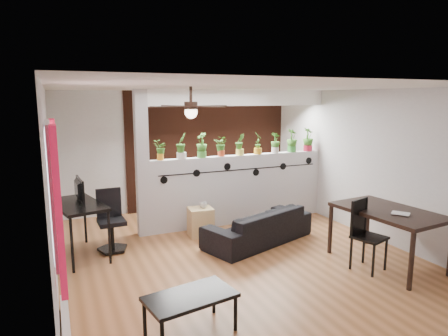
{
  "coord_description": "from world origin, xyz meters",
  "views": [
    {
      "loc": [
        -2.54,
        -5.43,
        2.45
      ],
      "look_at": [
        0.07,
        0.6,
        1.29
      ],
      "focal_mm": 32.0,
      "sensor_mm": 36.0,
      "label": 1
    }
  ],
  "objects_px": {
    "ceiling_fan": "(191,108)",
    "office_chair": "(111,224)",
    "coffee_table": "(190,299)",
    "potted_plant_7": "(292,140)",
    "potted_plant_0": "(160,150)",
    "potted_plant_2": "(202,144)",
    "dining_table": "(388,216)",
    "computer_desk": "(78,208)",
    "cube_shelf": "(201,222)",
    "folding_chair": "(364,228)",
    "potted_plant_1": "(181,145)",
    "cup": "(203,205)",
    "potted_plant_4": "(240,144)",
    "sofa": "(258,226)",
    "potted_plant_6": "(275,142)",
    "potted_plant_3": "(221,146)",
    "potted_plant_8": "(308,139)",
    "potted_plant_5": "(258,142)"
  },
  "relations": [
    {
      "from": "ceiling_fan",
      "to": "office_chair",
      "type": "height_order",
      "value": "ceiling_fan"
    },
    {
      "from": "potted_plant_0",
      "to": "coffee_table",
      "type": "height_order",
      "value": "potted_plant_0"
    },
    {
      "from": "potted_plant_7",
      "to": "dining_table",
      "type": "xyz_separation_m",
      "value": [
        -0.06,
        -2.71,
        -0.86
      ]
    },
    {
      "from": "computer_desk",
      "to": "office_chair",
      "type": "bearing_deg",
      "value": 8.6
    },
    {
      "from": "office_chair",
      "to": "coffee_table",
      "type": "height_order",
      "value": "office_chair"
    },
    {
      "from": "office_chair",
      "to": "potted_plant_6",
      "type": "bearing_deg",
      "value": 8.84
    },
    {
      "from": "potted_plant_8",
      "to": "cup",
      "type": "bearing_deg",
      "value": -169.69
    },
    {
      "from": "sofa",
      "to": "cup",
      "type": "distance_m",
      "value": 1.06
    },
    {
      "from": "potted_plant_7",
      "to": "office_chair",
      "type": "relative_size",
      "value": 0.49
    },
    {
      "from": "cup",
      "to": "dining_table",
      "type": "height_order",
      "value": "dining_table"
    },
    {
      "from": "potted_plant_0",
      "to": "potted_plant_2",
      "type": "distance_m",
      "value": 0.79
    },
    {
      "from": "cube_shelf",
      "to": "dining_table",
      "type": "distance_m",
      "value": 3.12
    },
    {
      "from": "cup",
      "to": "potted_plant_3",
      "type": "bearing_deg",
      "value": 39.93
    },
    {
      "from": "potted_plant_1",
      "to": "folding_chair",
      "type": "relative_size",
      "value": 0.47
    },
    {
      "from": "potted_plant_2",
      "to": "dining_table",
      "type": "xyz_separation_m",
      "value": [
        1.91,
        -2.71,
        -0.85
      ]
    },
    {
      "from": "potted_plant_3",
      "to": "cup",
      "type": "height_order",
      "value": "potted_plant_3"
    },
    {
      "from": "potted_plant_6",
      "to": "potted_plant_8",
      "type": "distance_m",
      "value": 0.79
    },
    {
      "from": "potted_plant_5",
      "to": "computer_desk",
      "type": "height_order",
      "value": "potted_plant_5"
    },
    {
      "from": "ceiling_fan",
      "to": "potted_plant_2",
      "type": "height_order",
      "value": "ceiling_fan"
    },
    {
      "from": "potted_plant_1",
      "to": "potted_plant_5",
      "type": "xyz_separation_m",
      "value": [
        1.58,
        0.0,
        -0.02
      ]
    },
    {
      "from": "potted_plant_2",
      "to": "potted_plant_8",
      "type": "bearing_deg",
      "value": 0.0
    },
    {
      "from": "potted_plant_0",
      "to": "coffee_table",
      "type": "distance_m",
      "value": 3.5
    },
    {
      "from": "ceiling_fan",
      "to": "potted_plant_3",
      "type": "relative_size",
      "value": 3.1
    },
    {
      "from": "cube_shelf",
      "to": "coffee_table",
      "type": "height_order",
      "value": "cube_shelf"
    },
    {
      "from": "potted_plant_4",
      "to": "potted_plant_7",
      "type": "height_order",
      "value": "potted_plant_7"
    },
    {
      "from": "potted_plant_7",
      "to": "cup",
      "type": "bearing_deg",
      "value": -167.83
    },
    {
      "from": "cup",
      "to": "dining_table",
      "type": "xyz_separation_m",
      "value": [
        2.06,
        -2.25,
        0.18
      ]
    },
    {
      "from": "potted_plant_0",
      "to": "dining_table",
      "type": "distance_m",
      "value": 3.91
    },
    {
      "from": "potted_plant_1",
      "to": "coffee_table",
      "type": "bearing_deg",
      "value": -106.2
    },
    {
      "from": "ceiling_fan",
      "to": "cube_shelf",
      "type": "relative_size",
      "value": 2.33
    },
    {
      "from": "cube_shelf",
      "to": "office_chair",
      "type": "xyz_separation_m",
      "value": [
        -1.56,
        -0.06,
        0.18
      ]
    },
    {
      "from": "potted_plant_5",
      "to": "office_chair",
      "type": "relative_size",
      "value": 0.44
    },
    {
      "from": "ceiling_fan",
      "to": "coffee_table",
      "type": "distance_m",
      "value": 2.48
    },
    {
      "from": "ceiling_fan",
      "to": "cup",
      "type": "relative_size",
      "value": 9.03
    },
    {
      "from": "potted_plant_4",
      "to": "sofa",
      "type": "distance_m",
      "value": 1.74
    },
    {
      "from": "cup",
      "to": "potted_plant_4",
      "type": "bearing_deg",
      "value": 25.95
    },
    {
      "from": "sofa",
      "to": "computer_desk",
      "type": "xyz_separation_m",
      "value": [
        -2.86,
        0.55,
        0.5
      ]
    },
    {
      "from": "computer_desk",
      "to": "potted_plant_1",
      "type": "bearing_deg",
      "value": 17.7
    },
    {
      "from": "potted_plant_3",
      "to": "office_chair",
      "type": "xyz_separation_m",
      "value": [
        -2.16,
        -0.52,
        -1.12
      ]
    },
    {
      "from": "potted_plant_2",
      "to": "folding_chair",
      "type": "height_order",
      "value": "potted_plant_2"
    },
    {
      "from": "potted_plant_6",
      "to": "dining_table",
      "type": "height_order",
      "value": "potted_plant_6"
    },
    {
      "from": "folding_chair",
      "to": "potted_plant_1",
      "type": "bearing_deg",
      "value": 125.02
    },
    {
      "from": "potted_plant_8",
      "to": "coffee_table",
      "type": "height_order",
      "value": "potted_plant_8"
    },
    {
      "from": "dining_table",
      "to": "coffee_table",
      "type": "distance_m",
      "value": 3.32
    },
    {
      "from": "potted_plant_1",
      "to": "potted_plant_7",
      "type": "xyz_separation_m",
      "value": [
        2.37,
        0.0,
        -0.0
      ]
    },
    {
      "from": "potted_plant_1",
      "to": "potted_plant_5",
      "type": "distance_m",
      "value": 1.58
    },
    {
      "from": "dining_table",
      "to": "potted_plant_3",
      "type": "bearing_deg",
      "value": 119.25
    },
    {
      "from": "cup",
      "to": "computer_desk",
      "type": "xyz_separation_m",
      "value": [
        -2.11,
        -0.14,
        0.21
      ]
    },
    {
      "from": "potted_plant_3",
      "to": "dining_table",
      "type": "relative_size",
      "value": 0.24
    },
    {
      "from": "potted_plant_7",
      "to": "ceiling_fan",
      "type": "bearing_deg",
      "value": -147.12
    }
  ]
}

